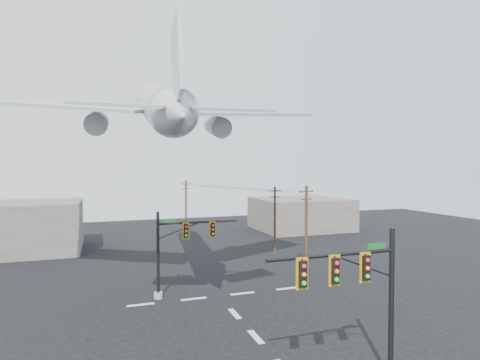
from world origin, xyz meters
name	(u,v)px	position (x,y,z in m)	size (l,w,h in m)	color
lane_markings	(248,328)	(0.00, 5.33, 0.01)	(14.00, 21.20, 0.01)	beige
signal_mast_near	(364,299)	(2.71, -2.69, 4.13)	(6.85, 0.81, 7.33)	gray
signal_mast_far	(176,251)	(-3.15, 12.98, 3.64)	(6.82, 0.74, 6.76)	gray
utility_pole_a	(306,227)	(9.84, 15.84, 4.40)	(1.67, 0.45, 8.41)	#4D3221
utility_pole_b	(275,218)	(11.02, 25.78, 4.08)	(1.57, 0.41, 7.80)	#4D3221
utility_pole_c	(186,205)	(3.94, 44.00, 4.20)	(1.62, 0.47, 8.02)	#4D3221
power_lines	(243,189)	(8.48, 30.12, 7.39)	(8.54, 28.16, 0.22)	black
airliner	(159,106)	(-4.04, 15.48, 15.22)	(27.29, 28.62, 8.20)	#A6ABB2
building_right	(301,214)	(22.00, 40.00, 2.50)	(14.00, 12.00, 5.00)	slate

